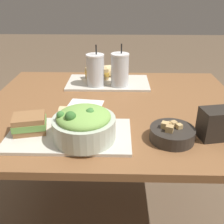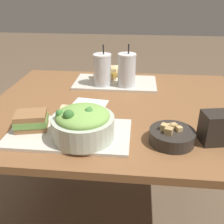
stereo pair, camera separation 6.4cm
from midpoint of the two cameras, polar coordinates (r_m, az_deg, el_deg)
The scene contains 14 objects.
ground_plane at distance 1.64m, azimuth -0.87°, elevation -21.79°, with size 12.00×12.00×0.00m, color brown.
dining_table at distance 1.25m, azimuth -1.07°, elevation -2.39°, with size 1.20×0.97×0.72m.
tray_near at distance 0.98m, azimuth -11.17°, elevation -5.01°, with size 0.45×0.25×0.01m.
tray_far at distance 1.47m, azimuth -2.11°, elevation 6.39°, with size 0.45×0.25×0.01m.
salad_bowl at distance 0.92m, azimuth -8.15°, elevation -2.67°, with size 0.22×0.22×0.13m.
soup_bowl at distance 0.95m, azimuth 11.05°, elevation -4.63°, with size 0.16×0.16×0.07m.
sandwich_near at distance 1.02m, azimuth -19.26°, elevation -2.42°, with size 0.14×0.12×0.06m.
baguette_near at distance 1.03m, azimuth -8.47°, elevation -0.73°, with size 0.17×0.07×0.07m.
sandwich_far at distance 1.51m, azimuth -4.57°, elevation 8.32°, with size 0.14×0.12×0.06m.
baguette_far at distance 1.55m, azimuth -2.90°, elevation 8.85°, with size 0.17×0.11×0.07m.
drink_cup_dark at distance 1.40m, azimuth -4.97°, elevation 8.83°, with size 0.09×0.09×0.22m.
drink_cup_red at distance 1.39m, azimuth 0.37°, elevation 8.93°, with size 0.09×0.09×0.22m.
chip_bag at distance 1.00m, azimuth 20.77°, elevation -2.38°, with size 0.16×0.11×0.11m.
napkin_folded at distance 1.22m, azimuth -7.28°, elevation 1.66°, with size 0.17×0.13×0.00m.
Camera 1 is at (0.02, -1.10, 1.22)m, focal length 42.00 mm.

